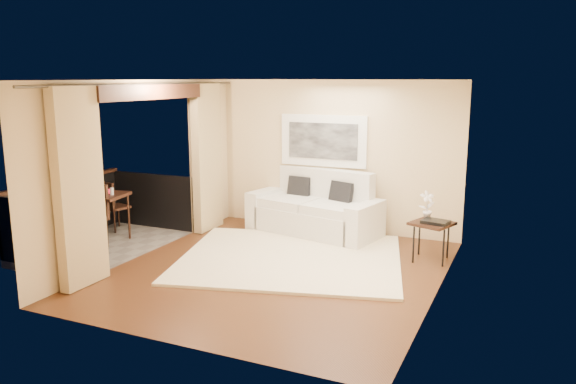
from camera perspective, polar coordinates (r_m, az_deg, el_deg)
The scene contains 18 objects.
floor at distance 8.17m, azimuth -1.12°, elevation -8.00°, with size 5.00×5.00×0.00m, color #573119.
room_shell at distance 8.82m, azimuth -14.00°, elevation 9.83°, with size 5.00×6.40×5.00m.
balcony at distance 9.92m, azimuth -18.72°, elevation -4.00°, with size 1.81×2.60×1.17m.
curtains at distance 8.92m, azimuth -13.53°, elevation 2.22°, with size 0.16×4.80×2.64m.
artwork at distance 10.12m, azimuth 3.60°, elevation 5.22°, with size 1.62×0.07×0.92m.
rug at distance 8.65m, azimuth 0.28°, elevation -6.71°, with size 3.29×2.87×0.04m, color #FFF2CD.
sofa at distance 9.99m, azimuth 2.87°, elevation -1.98°, with size 2.49×1.46×1.12m.
side_table at distance 8.74m, azimuth 14.40°, elevation -3.36°, with size 0.70×0.70×0.60m.
tray at distance 8.65m, azimuth 14.76°, elevation -2.95°, with size 0.38×0.28×0.05m, color black.
orchid at distance 8.84m, azimuth 13.95°, elevation -1.30°, with size 0.23×0.16×0.44m, color white.
bistro_table at distance 9.93m, azimuth -18.26°, elevation -0.65°, with size 0.80×0.80×0.82m.
balcony_chair_far at distance 10.60m, azimuth -17.51°, elevation -1.03°, with size 0.47×0.48×0.91m.
balcony_chair_near at distance 9.69m, azimuth -19.09°, elevation -1.78°, with size 0.50×0.50×1.04m.
ice_bucket at distance 10.07m, azimuth -18.75°, elevation 0.53°, with size 0.18×0.18×0.20m, color white.
candle at distance 9.93m, azimuth -17.69°, elevation 0.07°, with size 0.06×0.06×0.07m, color red.
vase at distance 9.74m, azimuth -19.13°, elevation 0.09°, with size 0.04×0.04×0.18m, color silver.
glass_a at distance 9.75m, azimuth -17.96°, elevation -0.00°, with size 0.06×0.06×0.12m, color silver.
glass_b at distance 9.78m, azimuth -17.46°, elevation 0.07°, with size 0.06×0.06×0.12m, color silver.
Camera 1 is at (3.29, -6.96, 2.73)m, focal length 35.00 mm.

